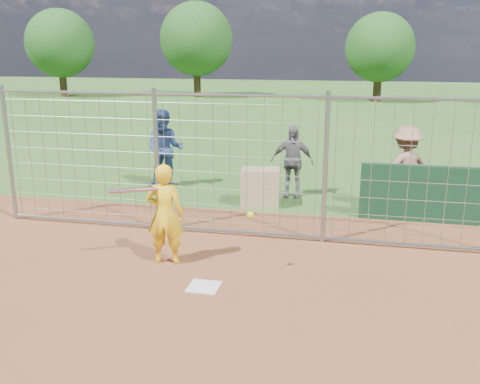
% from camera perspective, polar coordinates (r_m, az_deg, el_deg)
% --- Properties ---
extents(ground, '(100.00, 100.00, 0.00)m').
position_cam_1_polar(ground, '(7.85, -3.46, -9.51)').
color(ground, '#2D591E').
rests_on(ground, ground).
extents(home_plate, '(0.43, 0.43, 0.02)m').
position_cam_1_polar(home_plate, '(7.67, -3.88, -10.05)').
color(home_plate, silver).
rests_on(home_plate, ground).
extents(dugout_wall, '(2.60, 0.20, 1.10)m').
position_cam_1_polar(dugout_wall, '(10.88, 19.51, -0.22)').
color(dugout_wall, '#11381E').
rests_on(dugout_wall, ground).
extents(batter, '(0.62, 0.44, 1.59)m').
position_cam_1_polar(batter, '(8.28, -8.00, -2.38)').
color(batter, yellow).
rests_on(batter, ground).
extents(bystander_a, '(1.04, 0.88, 1.88)m').
position_cam_1_polar(bystander_a, '(12.85, -8.00, 4.54)').
color(bystander_a, navy).
rests_on(bystander_a, ground).
extents(bystander_b, '(0.97, 0.43, 1.63)m').
position_cam_1_polar(bystander_b, '(12.04, 5.57, 3.28)').
color(bystander_b, '#5D5C61').
rests_on(bystander_b, ground).
extents(bystander_c, '(1.32, 1.10, 1.78)m').
position_cam_1_polar(bystander_c, '(11.32, 17.21, 2.31)').
color(bystander_c, '#976852').
rests_on(bystander_c, ground).
extents(equipment_bin, '(0.86, 0.65, 0.80)m').
position_cam_1_polar(equipment_bin, '(11.37, 2.18, 0.50)').
color(equipment_bin, tan).
rests_on(equipment_bin, ground).
extents(equipment_in_play, '(2.14, 0.45, 0.38)m').
position_cam_1_polar(equipment_in_play, '(7.96, -8.02, -0.42)').
color(equipment_in_play, silver).
rests_on(equipment_in_play, ground).
extents(backstop_fence, '(9.08, 0.08, 2.60)m').
position_cam_1_polar(backstop_fence, '(9.29, -0.20, 2.64)').
color(backstop_fence, gray).
rests_on(backstop_fence, ground).
extents(tree_line, '(44.66, 6.72, 6.48)m').
position_cam_1_polar(tree_line, '(35.00, 14.95, 15.36)').
color(tree_line, '#3F2B19').
rests_on(tree_line, ground).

